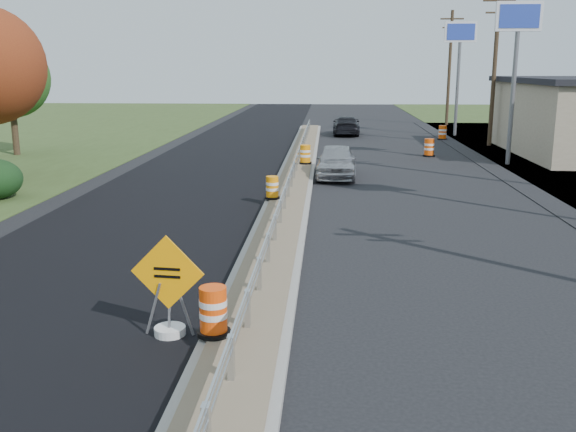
# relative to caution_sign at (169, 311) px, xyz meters

# --- Properties ---
(ground) EXTENTS (140.00, 140.00, 0.00)m
(ground) POSITION_rel_caution_sign_xyz_m (1.45, 5.95, -0.48)
(ground) COLOR black
(ground) RESTS_ON ground
(milled_overlay) EXTENTS (7.20, 120.00, 0.01)m
(milled_overlay) POSITION_rel_caution_sign_xyz_m (-2.95, 15.95, -0.48)
(milled_overlay) COLOR black
(milled_overlay) RESTS_ON ground
(median) EXTENTS (1.60, 55.00, 0.23)m
(median) POSITION_rel_caution_sign_xyz_m (1.45, 13.95, -0.37)
(median) COLOR gray
(median) RESTS_ON ground
(guardrail) EXTENTS (0.10, 46.15, 0.72)m
(guardrail) POSITION_rel_caution_sign_xyz_m (1.45, 14.95, 0.24)
(guardrail) COLOR silver
(guardrail) RESTS_ON median
(pylon_sign_mid) EXTENTS (2.20, 0.30, 7.90)m
(pylon_sign_mid) POSITION_rel_caution_sign_xyz_m (11.95, 21.95, 5.99)
(pylon_sign_mid) COLOR slate
(pylon_sign_mid) RESTS_ON ground
(pylon_sign_north) EXTENTS (2.20, 0.30, 7.90)m
(pylon_sign_north) POSITION_rel_caution_sign_xyz_m (11.95, 35.95, 5.99)
(pylon_sign_north) COLOR slate
(pylon_sign_north) RESTS_ON ground
(utility_pole_nmid) EXTENTS (1.90, 0.26, 9.40)m
(utility_pole_nmid) POSITION_rel_caution_sign_xyz_m (12.95, 29.95, 4.45)
(utility_pole_nmid) COLOR #473523
(utility_pole_nmid) RESTS_ON ground
(utility_pole_north) EXTENTS (1.90, 0.26, 9.40)m
(utility_pole_north) POSITION_rel_caution_sign_xyz_m (12.95, 44.95, 4.45)
(utility_pole_north) COLOR #473523
(utility_pole_north) RESTS_ON ground
(tree_near_back) EXTENTS (4.29, 4.29, 6.37)m
(tree_near_back) POSITION_rel_caution_sign_xyz_m (-14.55, 23.95, 3.73)
(tree_near_back) COLOR #473523
(tree_near_back) RESTS_ON ground
(caution_sign) EXTENTS (1.38, 0.58, 1.90)m
(caution_sign) POSITION_rel_caution_sign_xyz_m (0.00, 0.00, 0.00)
(caution_sign) COLOR white
(caution_sign) RESTS_ON ground
(barrel_median_near) EXTENTS (0.60, 0.60, 0.88)m
(barrel_median_near) POSITION_rel_caution_sign_xyz_m (0.90, -0.44, 0.17)
(barrel_median_near) COLOR black
(barrel_median_near) RESTS_ON median
(barrel_median_mid) EXTENTS (0.55, 0.55, 0.81)m
(barrel_median_mid) POSITION_rel_caution_sign_xyz_m (0.90, 11.54, 0.13)
(barrel_median_mid) COLOR black
(barrel_median_mid) RESTS_ON median
(barrel_median_far) EXTENTS (0.63, 0.63, 0.92)m
(barrel_median_far) POSITION_rel_caution_sign_xyz_m (1.77, 20.11, 0.19)
(barrel_median_far) COLOR black
(barrel_median_far) RESTS_ON median
(barrel_shoulder_mid) EXTENTS (0.67, 0.67, 0.98)m
(barrel_shoulder_mid) POSITION_rel_caution_sign_xyz_m (8.45, 24.85, -0.02)
(barrel_shoulder_mid) COLOR black
(barrel_shoulder_mid) RESTS_ON ground
(barrel_shoulder_far) EXTENTS (0.65, 0.65, 0.96)m
(barrel_shoulder_far) POSITION_rel_caution_sign_xyz_m (10.65, 33.46, -0.03)
(barrel_shoulder_far) COLOR black
(barrel_shoulder_far) RESTS_ON ground
(car_silver) EXTENTS (1.87, 4.35, 1.46)m
(car_silver) POSITION_rel_caution_sign_xyz_m (3.25, 17.59, 0.25)
(car_silver) COLOR #A6A5AA
(car_silver) RESTS_ON ground
(car_dark_far) EXTENTS (1.99, 4.73, 1.36)m
(car_dark_far) POSITION_rel_caution_sign_xyz_m (4.18, 36.23, 0.20)
(car_dark_far) COLOR black
(car_dark_far) RESTS_ON ground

